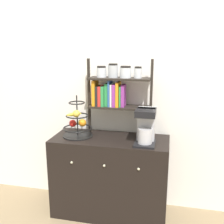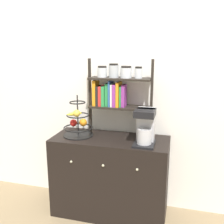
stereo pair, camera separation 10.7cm
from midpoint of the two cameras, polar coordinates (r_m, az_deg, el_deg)
The scene contains 5 objects.
wall_back at distance 2.70m, azimuth -0.23°, elevation 6.15°, with size 7.00×0.05×2.60m, color silver.
sideboard at distance 2.71m, azimuth -1.56°, elevation -13.80°, with size 1.13×0.49×0.81m.
coffee_maker at distance 2.39m, azimuth 6.07°, elevation -3.02°, with size 0.19×0.25×0.33m.
fruit_stand at distance 2.61m, azimuth -8.64°, elevation -2.41°, with size 0.29×0.29×0.41m.
shelf_hutch at distance 2.56m, azimuth -0.84°, elevation 4.91°, with size 0.64×0.20×0.75m.
Camera 1 is at (0.54, -2.11, 1.66)m, focal length 42.00 mm.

